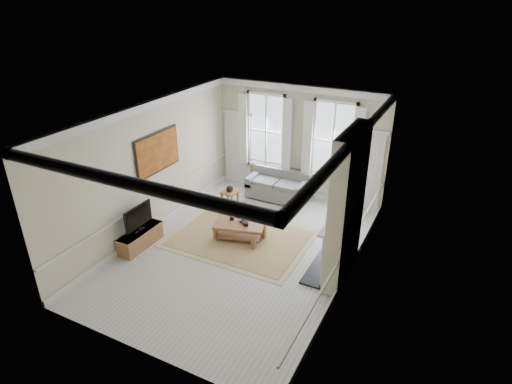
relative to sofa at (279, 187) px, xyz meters
The scene contains 23 objects.
floor 3.15m from the sofa, 82.68° to the right, with size 7.20×7.20×0.00m, color #B7B5AD.
ceiling 4.37m from the sofa, 82.68° to the right, with size 7.20×7.20×0.00m, color white.
back_wall 1.48m from the sofa, 50.90° to the left, with size 5.20×5.20×0.00m, color beige.
left_wall 4.04m from the sofa, 125.30° to the right, with size 7.20×7.20×0.00m, color beige.
right_wall 4.52m from the sofa, 46.03° to the right, with size 7.20×7.20×0.00m, color beige.
window_left 1.73m from the sofa, 145.86° to the left, with size 1.26×0.20×2.20m, color #B2BCC6, non-canonical shape.
window_right 2.16m from the sofa, 16.93° to the left, with size 1.26×0.20×2.20m, color #B2BCC6, non-canonical shape.
door_left 1.89m from the sofa, 164.71° to the left, with size 0.90×0.08×2.30m, color silver.
door_right 2.61m from the sofa, 10.44° to the left, with size 0.90×0.08×2.30m, color silver.
painting 3.93m from the sofa, 127.57° to the right, with size 0.05×1.66×1.06m, color #C16B21.
chimney_breast 4.27m from the sofa, 45.85° to the right, with size 0.35×1.70×3.38m, color beige.
hearth 3.79m from the sofa, 50.48° to the right, with size 0.55×1.50×0.05m, color black.
fireplace 3.92m from the sofa, 48.22° to the right, with size 0.21×1.45×1.33m.
mirror 4.26m from the sofa, 48.11° to the right, with size 0.06×1.26×1.06m, color #C08D35.
sofa is the anchor object (origin of this frame).
side_table 1.58m from the sofa, 130.01° to the right, with size 0.46×0.46×0.51m.
rug 2.64m from the sofa, 88.15° to the right, with size 3.50×2.60×0.02m, color tan.
coffee_table 2.62m from the sofa, 88.15° to the right, with size 1.40×1.03×0.47m.
ceramic_pot_a 2.58m from the sofa, 93.69° to the right, with size 0.11×0.11×0.11m, color black.
ceramic_pot_b 2.69m from the sofa, 83.91° to the right, with size 0.14×0.14×0.10m, color black.
bowl 2.52m from the sofa, 86.94° to the right, with size 0.23×0.23×0.06m, color black.
tv_stand 4.48m from the sofa, 115.69° to the right, with size 0.41×1.26×0.45m, color brown.
tv 4.49m from the sofa, 115.42° to the right, with size 0.08×0.90×0.68m.
Camera 1 is at (4.30, -7.69, 5.85)m, focal length 30.00 mm.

